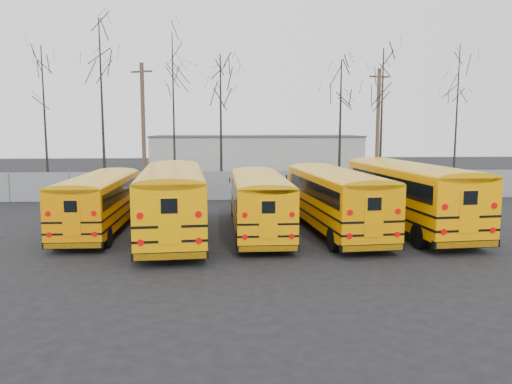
{
  "coord_description": "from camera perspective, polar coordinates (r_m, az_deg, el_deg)",
  "views": [
    {
      "loc": [
        -1.52,
        -22.39,
        5.04
      ],
      "look_at": [
        0.18,
        3.83,
        1.6
      ],
      "focal_mm": 35.0,
      "sensor_mm": 36.0,
      "label": 1
    }
  ],
  "objects": [
    {
      "name": "tree_3",
      "position": [
        37.51,
        -9.39,
        8.67
      ],
      "size": [
        0.26,
        0.26,
        11.8
      ],
      "primitive_type": "cone",
      "color": "black",
      "rests_on": "ground"
    },
    {
      "name": "tree_6",
      "position": [
        39.39,
        14.14,
        7.82
      ],
      "size": [
        0.26,
        0.26,
        10.89
      ],
      "primitive_type": "cone",
      "color": "black",
      "rests_on": "ground"
    },
    {
      "name": "tree_4",
      "position": [
        36.19,
        -4.03,
        7.49
      ],
      "size": [
        0.26,
        0.26,
        10.15
      ],
      "primitive_type": "cone",
      "color": "black",
      "rests_on": "ground"
    },
    {
      "name": "tree_2",
      "position": [
        39.29,
        -17.18,
        9.18
      ],
      "size": [
        0.26,
        0.26,
        12.9
      ],
      "primitive_type": "cone",
      "color": "black",
      "rests_on": "ground"
    },
    {
      "name": "utility_pole_left",
      "position": [
        38.8,
        -12.75,
        7.24
      ],
      "size": [
        1.64,
        0.81,
        9.77
      ],
      "rotation": [
        0.0,
        0.0,
        -0.41
      ],
      "color": "#503A2D",
      "rests_on": "ground"
    },
    {
      "name": "bus_e",
      "position": [
        25.55,
        16.92,
        0.23
      ],
      "size": [
        3.81,
        12.19,
        3.36
      ],
      "rotation": [
        0.0,
        0.0,
        0.09
      ],
      "color": "black",
      "rests_on": "ground"
    },
    {
      "name": "distant_building",
      "position": [
        54.59,
        -0.01,
        4.26
      ],
      "size": [
        22.0,
        8.0,
        4.0
      ],
      "primitive_type": "cube",
      "color": "#ADACA8",
      "rests_on": "ground"
    },
    {
      "name": "tree_5",
      "position": [
        38.07,
        9.58,
        7.24
      ],
      "size": [
        0.26,
        0.26,
        9.93
      ],
      "primitive_type": "cone",
      "color": "black",
      "rests_on": "ground"
    },
    {
      "name": "fence",
      "position": [
        34.66,
        -1.17,
        0.76
      ],
      "size": [
        40.0,
        0.04,
        2.0
      ],
      "primitive_type": "cube",
      "color": "gray",
      "rests_on": "ground"
    },
    {
      "name": "bus_d",
      "position": [
        23.95,
        8.96,
        -0.36
      ],
      "size": [
        3.49,
        11.26,
        3.1
      ],
      "rotation": [
        0.0,
        0.0,
        0.09
      ],
      "color": "black",
      "rests_on": "ground"
    },
    {
      "name": "bus_c",
      "position": [
        23.43,
        0.34,
        -0.71
      ],
      "size": [
        2.47,
        10.47,
        2.92
      ],
      "rotation": [
        0.0,
        0.0,
        0.01
      ],
      "color": "black",
      "rests_on": "ground"
    },
    {
      "name": "utility_pole_right",
      "position": [
        40.89,
        13.73,
        7.07
      ],
      "size": [
        1.69,
        0.5,
        9.57
      ],
      "rotation": [
        0.0,
        0.0,
        0.22
      ],
      "color": "brown",
      "rests_on": "ground"
    },
    {
      "name": "ground",
      "position": [
        23.0,
        0.17,
        -5.2
      ],
      "size": [
        120.0,
        120.0,
        0.0
      ],
      "primitive_type": "plane",
      "color": "black",
      "rests_on": "ground"
    },
    {
      "name": "bus_a",
      "position": [
        24.97,
        -17.41,
        -0.64
      ],
      "size": [
        2.38,
        10.2,
        2.85
      ],
      "rotation": [
        0.0,
        0.0,
        -0.0
      ],
      "color": "black",
      "rests_on": "ground"
    },
    {
      "name": "tree_1",
      "position": [
        38.08,
        -22.97,
        7.26
      ],
      "size": [
        0.26,
        0.26,
        10.6
      ],
      "primitive_type": "cone",
      "color": "black",
      "rests_on": "ground"
    },
    {
      "name": "tree_7",
      "position": [
        44.15,
        21.94,
        7.95
      ],
      "size": [
        0.26,
        0.26,
        11.67
      ],
      "primitive_type": "cone",
      "color": "black",
      "rests_on": "ground"
    },
    {
      "name": "bus_b",
      "position": [
        22.94,
        -9.54,
        -0.42
      ],
      "size": [
        3.65,
        11.97,
        3.3
      ],
      "rotation": [
        0.0,
        0.0,
        0.08
      ],
      "color": "black",
      "rests_on": "ground"
    }
  ]
}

